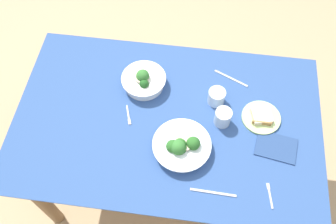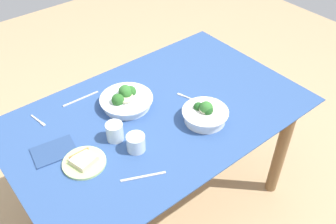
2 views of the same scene
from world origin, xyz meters
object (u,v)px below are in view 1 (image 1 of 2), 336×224
(broccoli_bowl_far, at_px, (144,80))
(fork_by_far_bowl, at_px, (270,194))
(water_glass_center, at_px, (223,117))
(fork_by_near_bowl, at_px, (128,116))
(table_knife_right, at_px, (231,78))
(broccoli_bowl_near, at_px, (181,146))
(table_knife_left, at_px, (213,193))
(bread_side_plate, at_px, (261,117))
(water_glass_side, at_px, (217,97))
(napkin_folded_upper, at_px, (276,147))

(broccoli_bowl_far, relative_size, fork_by_far_bowl, 1.99)
(water_glass_center, bearing_deg, fork_by_near_bowl, -176.49)
(fork_by_far_bowl, bearing_deg, table_knife_right, 7.88)
(broccoli_bowl_near, relative_size, water_glass_center, 3.09)
(broccoli_bowl_far, distance_m, table_knife_left, 0.64)
(bread_side_plate, relative_size, water_glass_side, 2.22)
(water_glass_center, distance_m, napkin_folded_upper, 0.28)
(water_glass_center, height_order, table_knife_right, water_glass_center)
(broccoli_bowl_near, bearing_deg, bread_side_plate, 30.56)
(table_knife_right, relative_size, napkin_folded_upper, 1.02)
(broccoli_bowl_near, distance_m, water_glass_center, 0.24)
(water_glass_center, distance_m, table_knife_right, 0.26)
(water_glass_side, bearing_deg, table_knife_right, 64.86)
(bread_side_plate, relative_size, table_knife_left, 0.93)
(water_glass_center, distance_m, water_glass_side, 0.12)
(broccoli_bowl_far, relative_size, bread_side_plate, 1.20)
(broccoli_bowl_far, relative_size, napkin_folded_upper, 1.20)
(water_glass_center, relative_size, water_glass_side, 1.03)
(table_knife_right, bearing_deg, broccoli_bowl_far, 37.42)
(water_glass_side, relative_size, fork_by_near_bowl, 0.80)
(broccoli_bowl_near, distance_m, napkin_folded_upper, 0.44)
(bread_side_plate, height_order, table_knife_right, bread_side_plate)
(water_glass_center, distance_m, fork_by_near_bowl, 0.45)
(water_glass_side, relative_size, napkin_folded_upper, 0.45)
(broccoli_bowl_near, relative_size, fork_by_far_bowl, 2.39)
(fork_by_far_bowl, height_order, table_knife_right, same)
(bread_side_plate, xyz_separation_m, water_glass_center, (-0.18, -0.04, 0.03))
(broccoli_bowl_far, xyz_separation_m, table_knife_left, (0.38, -0.52, -0.04))
(table_knife_left, xyz_separation_m, table_knife_right, (0.05, 0.61, 0.00))
(broccoli_bowl_near, height_order, napkin_folded_upper, broccoli_bowl_near)
(broccoli_bowl_near, height_order, bread_side_plate, broccoli_bowl_near)
(fork_by_near_bowl, xyz_separation_m, napkin_folded_upper, (0.70, -0.07, 0.00))
(fork_by_far_bowl, bearing_deg, bread_side_plate, -4.14)
(water_glass_side, relative_size, table_knife_right, 0.44)
(water_glass_center, xyz_separation_m, table_knife_right, (0.03, 0.26, -0.04))
(water_glass_side, xyz_separation_m, table_knife_left, (0.02, -0.47, -0.04))
(broccoli_bowl_far, xyz_separation_m, water_glass_side, (0.37, -0.05, 0.00))
(broccoli_bowl_near, bearing_deg, water_glass_center, 44.06)
(fork_by_far_bowl, xyz_separation_m, fork_by_near_bowl, (-0.67, 0.30, 0.00))
(bread_side_plate, distance_m, water_glass_side, 0.23)
(bread_side_plate, bearing_deg, fork_by_near_bowl, -173.63)
(water_glass_side, bearing_deg, broccoli_bowl_far, 172.21)
(water_glass_center, distance_m, fork_by_far_bowl, 0.40)
(broccoli_bowl_far, bearing_deg, fork_by_far_bowl, -38.29)
(bread_side_plate, height_order, fork_by_far_bowl, bread_side_plate)
(table_knife_left, bearing_deg, fork_by_far_bowl, -173.07)
(broccoli_bowl_near, bearing_deg, broccoli_bowl_far, 124.27)
(fork_by_far_bowl, distance_m, table_knife_left, 0.24)
(bread_side_plate, bearing_deg, table_knife_right, 125.02)
(broccoli_bowl_near, bearing_deg, table_knife_left, -49.27)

